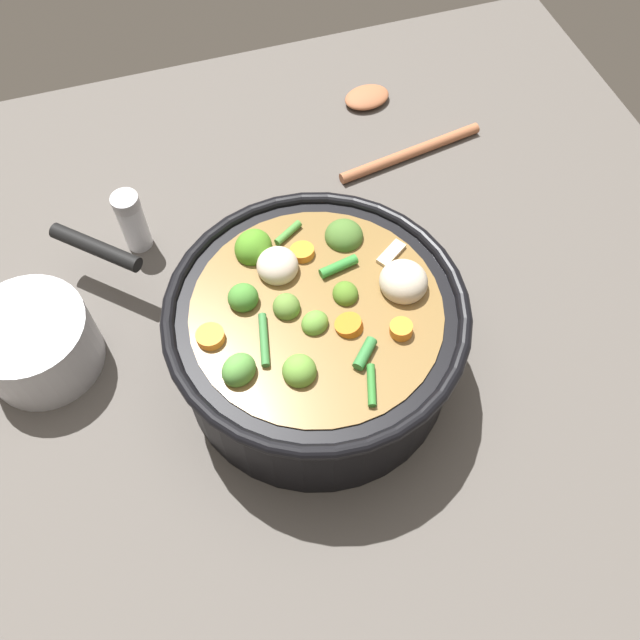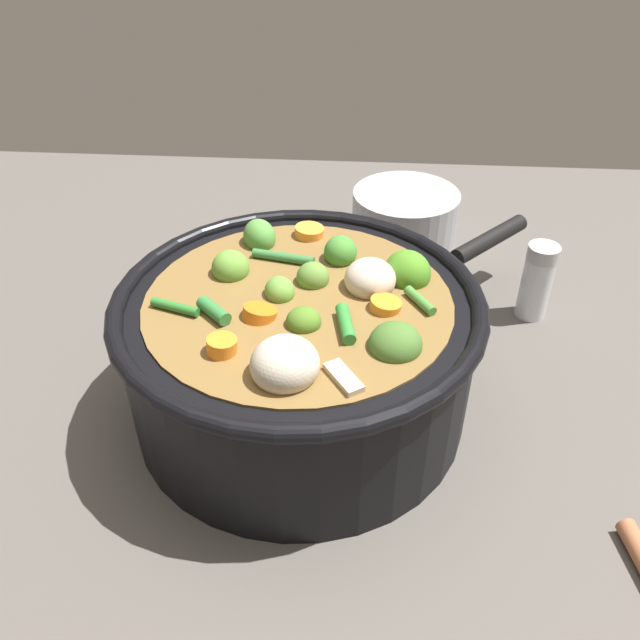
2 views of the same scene
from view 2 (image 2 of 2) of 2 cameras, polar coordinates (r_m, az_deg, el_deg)
ground_plane at (r=0.59m, az=-1.70°, el=-7.51°), size 1.10×1.10×0.00m
cooking_pot at (r=0.55m, az=-1.76°, el=-2.65°), size 0.30×0.30×0.14m
salt_shaker at (r=0.71m, az=18.45°, el=3.24°), size 0.03×0.03×0.08m
small_saucepan at (r=0.80m, az=7.58°, el=8.45°), size 0.19×0.20×0.08m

